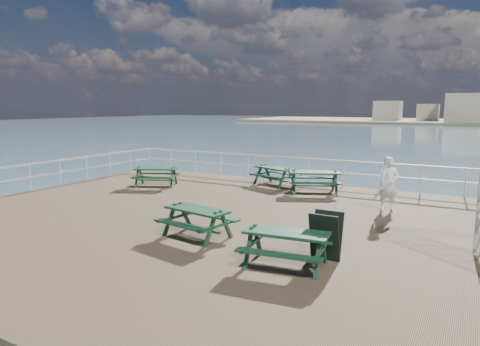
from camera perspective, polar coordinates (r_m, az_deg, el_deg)
The scene contains 9 objects.
ground at distance 12.47m, azimuth -1.80°, elevation -7.02°, with size 18.00×14.00×0.30m, color brown.
railing at distance 14.48m, azimuth 3.17°, elevation -0.63°, with size 17.77×13.76×1.10m.
picnic_table_a at distance 17.95m, azimuth -11.11°, elevation 0.02°, with size 2.17×2.00×0.85m.
picnic_table_b at distance 17.87m, azimuth 4.65°, elevation 0.11°, with size 2.13×1.94×0.85m.
picnic_table_c at distance 16.52m, azimuth 9.89°, elevation -0.58°, with size 2.33×2.15×0.91m.
picnic_table_d at distance 10.86m, azimuth -5.75°, elevation -5.75°, with size 1.91×1.64×0.83m.
picnic_table_e at distance 8.94m, azimuth 6.16°, elevation -8.98°, with size 1.89×1.59×0.84m.
sandwich_board at distance 9.42m, azimuth 11.37°, elevation -8.31°, with size 0.65×0.49×1.06m.
person at distance 14.10m, azimuth 19.24°, elevation -1.43°, with size 0.63×0.41×1.72m, color white.
Camera 1 is at (6.18, -10.27, 3.28)m, focal length 32.00 mm.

